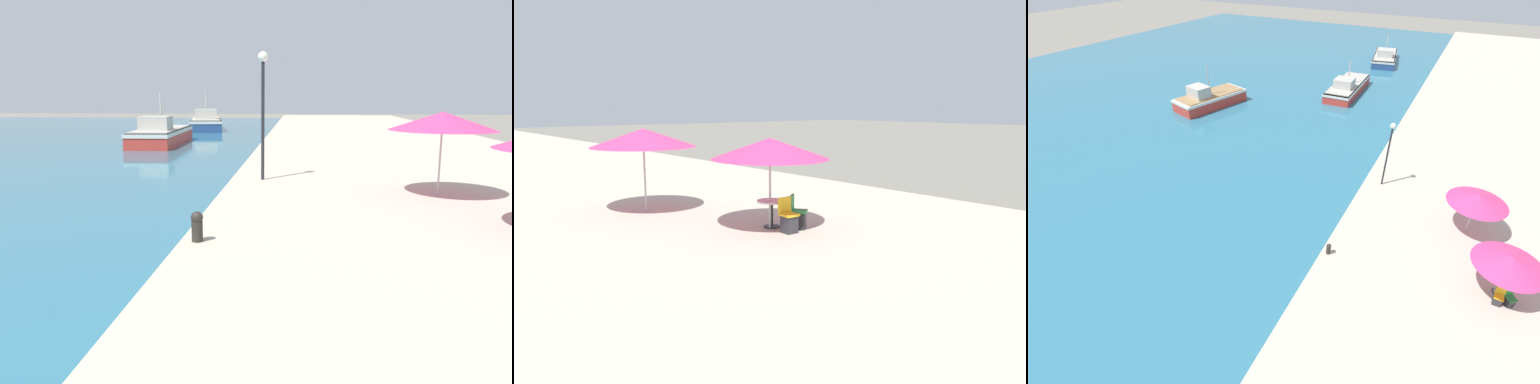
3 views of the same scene
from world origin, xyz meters
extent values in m
cube|color=#BCB29E|center=(8.00, 37.00, 0.27)|extent=(16.00, 90.00, 0.54)
cube|color=red|center=(-7.58, 40.58, 0.56)|extent=(3.26, 9.26, 1.05)
cube|color=silver|center=(-7.58, 40.58, 0.96)|extent=(3.32, 9.35, 0.25)
cube|color=#ADA89E|center=(-7.58, 40.58, 1.14)|extent=(3.00, 8.52, 0.10)
cube|color=#B7B2A8|center=(-7.51, 38.98, 1.66)|extent=(2.10, 2.09, 0.94)
cylinder|color=#B7B2A8|center=(-7.58, 40.58, 2.44)|extent=(0.12, 0.12, 2.51)
cube|color=navy|center=(-7.12, 55.69, 0.58)|extent=(4.58, 9.14, 1.08)
cube|color=silver|center=(-7.12, 55.69, 1.00)|extent=(4.65, 9.23, 0.25)
cube|color=#ADA89E|center=(-7.12, 55.69, 1.17)|extent=(4.21, 8.40, 0.10)
cube|color=#B7B2A8|center=(-6.85, 54.19, 1.71)|extent=(2.45, 2.27, 0.97)
cylinder|color=#B7B2A8|center=(-7.12, 55.69, 2.52)|extent=(0.12, 0.12, 2.59)
cylinder|color=#B7B7B7|center=(6.79, 20.35, 1.62)|extent=(0.06, 0.06, 2.16)
cone|color=#E5387A|center=(6.79, 20.35, 2.82)|extent=(3.20, 3.20, 0.56)
cylinder|color=#2D2823|center=(0.38, 14.85, 0.76)|extent=(0.24, 0.24, 0.45)
sphere|color=#2D2823|center=(0.38, 14.85, 1.06)|extent=(0.26, 0.26, 0.26)
cylinder|color=#232328|center=(1.17, 22.82, 2.64)|extent=(0.12, 0.12, 4.20)
sphere|color=white|center=(1.17, 22.82, 4.92)|extent=(0.36, 0.36, 0.36)
camera|label=1|loc=(2.52, 4.79, 3.61)|focal=35.00mm
camera|label=2|loc=(0.15, 6.11, 3.79)|focal=35.00mm
camera|label=3|loc=(4.42, 2.16, 14.02)|focal=24.00mm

